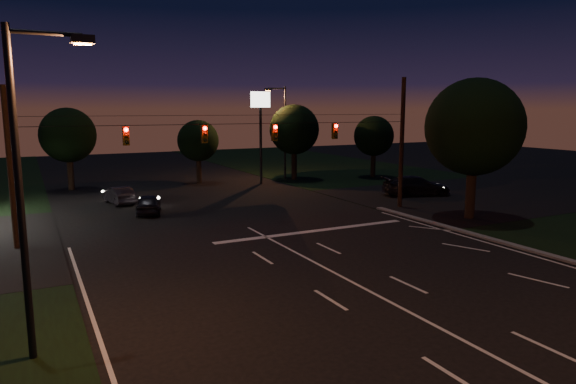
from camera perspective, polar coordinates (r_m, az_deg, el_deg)
ground at (r=18.60m, az=12.91°, el=-12.67°), size 140.00×140.00×0.00m
cross_street_right at (r=43.27m, az=19.67°, el=-0.45°), size 20.00×16.00×0.02m
stop_bar at (r=29.26m, az=2.91°, el=-4.34°), size 12.00×0.50×0.01m
utility_pole_right at (r=37.13m, az=12.28°, el=-1.64°), size 0.30×0.30×9.00m
utility_pole_left at (r=28.94m, az=-27.87°, el=-5.59°), size 0.28×0.28×8.00m
signal_span at (r=30.28m, az=-5.28°, el=6.61°), size 24.00×0.40×1.56m
pole_sign_right at (r=47.22m, az=-3.07°, el=8.45°), size 1.80×0.30×8.40m
street_light_left at (r=15.19m, az=-26.86°, el=2.11°), size 2.20×0.35×9.00m
street_light_right_far at (r=50.43m, az=-0.61°, el=7.38°), size 2.20×0.35×9.00m
tree_right_near at (r=34.03m, az=19.82°, el=6.69°), size 6.00×6.00×8.76m
tree_far_b at (r=47.40m, az=-23.24°, el=5.76°), size 4.60×4.60×6.98m
tree_far_c at (r=48.46m, az=-9.97°, el=5.58°), size 3.80×3.80×5.86m
tree_far_d at (r=50.04m, az=0.65°, el=6.89°), size 4.80×4.80×7.30m
tree_far_e at (r=52.62m, az=9.46°, el=6.10°), size 4.00×4.00×6.18m
car_oncoming_a at (r=35.18m, az=-15.25°, el=-1.28°), size 2.44×4.08×1.30m
car_oncoming_b at (r=39.42m, az=-18.25°, el=-0.34°), size 1.88×3.99×1.26m
car_cross at (r=42.17m, az=14.08°, el=0.66°), size 5.84×3.79×1.57m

